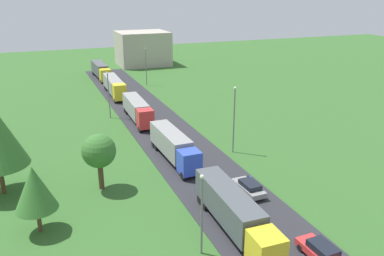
{
  "coord_description": "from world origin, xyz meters",
  "views": [
    {
      "loc": [
        -17.65,
        -15.95,
        21.22
      ],
      "look_at": [
        1.9,
        32.95,
        2.75
      ],
      "focal_mm": 37.04,
      "sensor_mm": 36.0,
      "label": 1
    }
  ],
  "objects": [
    {
      "name": "road",
      "position": [
        0.0,
        24.5,
        0.03
      ],
      "size": [
        10.0,
        140.0,
        0.06
      ],
      "primitive_type": "cube",
      "color": "#2B2B30",
      "rests_on": "ground"
    },
    {
      "name": "lane_marking_centre",
      "position": [
        0.0,
        20.19,
        0.07
      ],
      "size": [
        0.16,
        120.61,
        0.01
      ],
      "color": "white",
      "rests_on": "road"
    },
    {
      "name": "truck_lead",
      "position": [
        -2.4,
        11.86,
        2.12
      ],
      "size": [
        2.78,
        13.62,
        3.59
      ],
      "color": "yellow",
      "rests_on": "road"
    },
    {
      "name": "truck_second",
      "position": [
        -2.17,
        29.22,
        2.14
      ],
      "size": [
        2.79,
        12.59,
        3.64
      ],
      "color": "blue",
      "rests_on": "road"
    },
    {
      "name": "truck_third",
      "position": [
        -2.39,
        47.17,
        2.09
      ],
      "size": [
        2.78,
        13.05,
        3.47
      ],
      "color": "red",
      "rests_on": "road"
    },
    {
      "name": "truck_fourth",
      "position": [
        -2.59,
        65.86,
        2.11
      ],
      "size": [
        2.77,
        14.26,
        3.59
      ],
      "color": "yellow",
      "rests_on": "road"
    },
    {
      "name": "truck_fifth",
      "position": [
        -2.42,
        83.81,
        2.16
      ],
      "size": [
        2.78,
        13.4,
        3.68
      ],
      "color": "yellow",
      "rests_on": "road"
    },
    {
      "name": "car_lead",
      "position": [
        2.38,
        5.49,
        0.85
      ],
      "size": [
        1.99,
        4.49,
        1.53
      ],
      "color": "red",
      "rests_on": "road"
    },
    {
      "name": "car_second",
      "position": [
        2.5,
        17.64,
        0.8
      ],
      "size": [
        1.97,
        4.6,
        1.4
      ],
      "color": "gray",
      "rests_on": "road"
    },
    {
      "name": "motorcycle_courier",
      "position": [
        3.82,
        19.51,
        0.54
      ],
      "size": [
        0.28,
        1.94,
        0.91
      ],
      "color": "black",
      "rests_on": "road"
    },
    {
      "name": "lamppost_lead",
      "position": [
        -6.42,
        9.99,
        4.17
      ],
      "size": [
        0.36,
        0.36,
        7.39
      ],
      "color": "slate",
      "rests_on": "ground"
    },
    {
      "name": "lamppost_second",
      "position": [
        6.32,
        28.8,
        5.11
      ],
      "size": [
        0.36,
        0.36,
        9.26
      ],
      "color": "slate",
      "rests_on": "ground"
    },
    {
      "name": "lamppost_third",
      "position": [
        -6.43,
        50.61,
        4.55
      ],
      "size": [
        0.36,
        0.36,
        8.14
      ],
      "color": "slate",
      "rests_on": "ground"
    },
    {
      "name": "lamppost_fourth",
      "position": [
        6.28,
        72.53,
        4.85
      ],
      "size": [
        0.36,
        0.36,
        8.74
      ],
      "color": "slate",
      "rests_on": "ground"
    },
    {
      "name": "tree_birch",
      "position": [
        -12.28,
        24.88,
        4.52
      ],
      "size": [
        3.76,
        3.76,
        6.46
      ],
      "color": "#513823",
      "rests_on": "ground"
    },
    {
      "name": "tree_maple",
      "position": [
        -19.01,
        18.56,
        4.45
      ],
      "size": [
        3.8,
        3.8,
        6.56
      ],
      "color": "#513823",
      "rests_on": "ground"
    },
    {
      "name": "distant_building",
      "position": [
        12.56,
        98.68,
        4.83
      ],
      "size": [
        14.33,
        12.48,
        9.66
      ],
      "primitive_type": "cube",
      "color": "#B2A899",
      "rests_on": "ground"
    }
  ]
}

